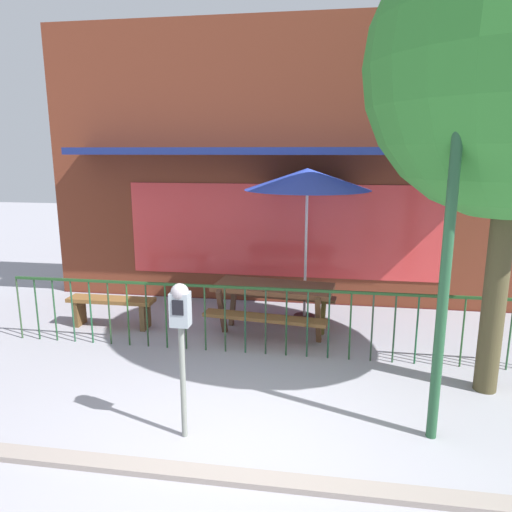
# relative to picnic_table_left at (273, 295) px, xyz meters

# --- Properties ---
(ground) EXTENTS (40.00, 40.00, 0.00)m
(ground) POSITION_rel_picnic_table_left_xyz_m (-0.01, -2.97, -0.61)
(ground) COLOR #96949E
(pub_storefront) EXTENTS (8.86, 1.30, 5.03)m
(pub_storefront) POSITION_rel_picnic_table_left_xyz_m (-0.01, 1.81, 1.90)
(pub_storefront) COLOR #431419
(pub_storefront) RESTS_ON ground
(patio_fence_front) EXTENTS (7.47, 0.04, 0.97)m
(patio_fence_front) POSITION_rel_picnic_table_left_xyz_m (-0.01, -0.79, 0.05)
(patio_fence_front) COLOR #1F4820
(patio_fence_front) RESTS_ON ground
(picnic_table_left) EXTENTS (1.95, 1.56, 0.79)m
(picnic_table_left) POSITION_rel_picnic_table_left_xyz_m (0.00, 0.00, 0.00)
(picnic_table_left) COLOR brown
(picnic_table_left) RESTS_ON ground
(patio_umbrella) EXTENTS (2.02, 2.02, 2.51)m
(patio_umbrella) POSITION_rel_picnic_table_left_xyz_m (0.44, 0.75, 1.71)
(patio_umbrella) COLOR black
(patio_umbrella) RESTS_ON ground
(patio_bench) EXTENTS (1.40, 0.32, 0.48)m
(patio_bench) POSITION_rel_picnic_table_left_xyz_m (-2.59, -0.13, -0.26)
(patio_bench) COLOR brown
(patio_bench) RESTS_ON ground
(parking_meter_far) EXTENTS (0.18, 0.17, 1.57)m
(parking_meter_far) POSITION_rel_picnic_table_left_xyz_m (-0.54, -2.85, 0.60)
(parking_meter_far) COLOR gray
(parking_meter_far) RESTS_ON ground
(street_lamp) EXTENTS (0.28, 0.28, 4.14)m
(street_lamp) POSITION_rel_picnic_table_left_xyz_m (1.88, -2.48, 2.07)
(street_lamp) COLOR #214E2F
(street_lamp) RESTS_ON ground
(curb_edge) EXTENTS (12.40, 0.20, 0.11)m
(curb_edge) POSITION_rel_picnic_table_left_xyz_m (-0.01, -3.41, -0.61)
(curb_edge) COLOR gray
(curb_edge) RESTS_ON ground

